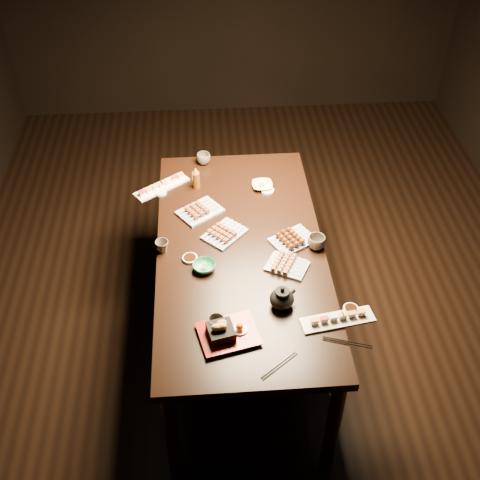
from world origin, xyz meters
name	(u,v)px	position (x,y,z in m)	size (l,w,h in m)	color
ground	(259,296)	(0.00, 0.00, 0.00)	(5.00, 5.00, 0.00)	black
dining_table	(241,296)	(-0.15, -0.34, 0.38)	(0.90, 1.80, 0.75)	black
sushi_platter_near	(338,318)	(0.28, -0.88, 0.77)	(0.36, 0.10, 0.04)	white
sushi_platter_far	(162,185)	(-0.58, 0.24, 0.77)	(0.35, 0.10, 0.04)	white
yakitori_plate_center	(224,231)	(-0.23, -0.22, 0.78)	(0.23, 0.16, 0.06)	#828EB6
yakitori_plate_right	(287,264)	(0.08, -0.50, 0.78)	(0.21, 0.15, 0.05)	#828EB6
yakitori_plate_left	(200,209)	(-0.36, -0.01, 0.78)	(0.24, 0.17, 0.06)	#828EB6
tsukune_plate	(293,237)	(0.14, -0.30, 0.78)	(0.23, 0.17, 0.06)	#828EB6
edamame_bowl_green	(204,267)	(-0.35, -0.48, 0.77)	(0.12, 0.12, 0.04)	#309464
edamame_bowl_cream	(262,186)	(0.02, 0.20, 0.77)	(0.12, 0.12, 0.03)	beige
tempura_tray	(228,329)	(-0.25, -0.93, 0.80)	(0.27, 0.22, 0.10)	black
teacup_near_left	(216,324)	(-0.30, -0.89, 0.79)	(0.08, 0.08, 0.07)	#4E453C
teacup_mid_right	(316,242)	(0.26, -0.36, 0.79)	(0.10, 0.10, 0.08)	#4E453C
teacup_far_left	(162,246)	(-0.57, -0.32, 0.78)	(0.07, 0.07, 0.07)	#4E453C
teacup_far_right	(204,159)	(-0.32, 0.49, 0.78)	(0.09, 0.09, 0.07)	#4E453C
teapot	(282,297)	(0.02, -0.76, 0.81)	(0.14, 0.14, 0.12)	black
condiment_bottle	(196,178)	(-0.37, 0.23, 0.82)	(0.05, 0.05, 0.14)	#66370D
sauce_dish_west	(190,258)	(-0.42, -0.40, 0.76)	(0.08, 0.08, 0.01)	white
sauce_dish_east	(267,191)	(0.05, 0.16, 0.76)	(0.08, 0.08, 0.01)	white
sauce_dish_se	(351,309)	(0.35, -0.81, 0.76)	(0.07, 0.07, 0.01)	white
sauce_dish_nw	(160,192)	(-0.59, 0.19, 0.76)	(0.08, 0.08, 0.01)	white
chopsticks_near	(279,365)	(-0.03, -1.12, 0.75)	(0.21, 0.02, 0.01)	black
chopsticks_se	(347,343)	(0.30, -1.01, 0.75)	(0.23, 0.02, 0.01)	black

